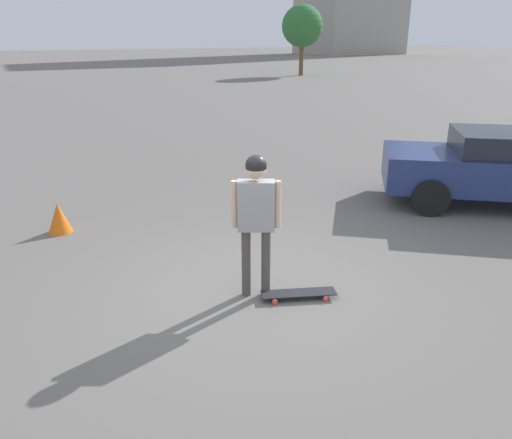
# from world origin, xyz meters

# --- Properties ---
(ground_plane) EXTENTS (220.00, 220.00, 0.00)m
(ground_plane) POSITION_xyz_m (0.00, 0.00, 0.00)
(ground_plane) COLOR slate
(person) EXTENTS (0.38, 0.53, 1.80)m
(person) POSITION_xyz_m (0.00, 0.00, 1.16)
(person) COLOR #4C4742
(person) RESTS_ON ground_plane
(skateboard) EXTENTS (0.53, 0.95, 0.08)m
(skateboard) POSITION_xyz_m (0.32, 0.43, 0.07)
(skateboard) COLOR #232328
(skateboard) RESTS_ON ground_plane
(car_parked_near) EXTENTS (3.93, 4.36, 1.42)m
(car_parked_near) POSITION_xyz_m (-1.09, 5.71, 0.75)
(car_parked_near) COLOR navy
(car_parked_near) RESTS_ON ground_plane
(tree_distant) EXTENTS (3.16, 3.16, 5.27)m
(tree_distant) POSITION_xyz_m (-30.13, 19.44, 3.67)
(tree_distant) COLOR brown
(tree_distant) RESTS_ON ground_plane
(traffic_cone) EXTENTS (0.39, 0.39, 0.50)m
(traffic_cone) POSITION_xyz_m (-3.38, -1.93, 0.25)
(traffic_cone) COLOR orange
(traffic_cone) RESTS_ON ground_plane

